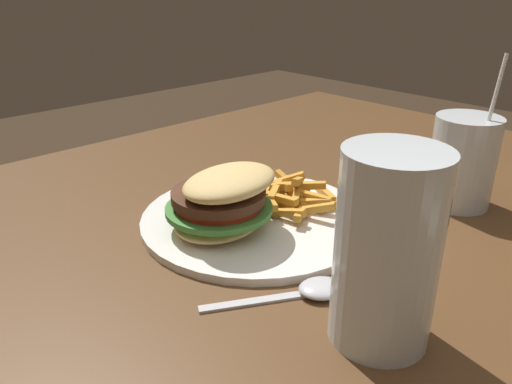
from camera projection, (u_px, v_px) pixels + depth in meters
name	position (u px, v px, depth m)	size (l,w,h in m)	color
meal_plate_near	(242.00, 208.00, 0.63)	(0.30, 0.30, 0.10)	white
beer_glass	(386.00, 255.00, 0.42)	(0.09, 0.09, 0.18)	silver
juice_glass	(462.00, 165.00, 0.68)	(0.09, 0.09, 0.21)	silver
spoon	(315.00, 289.00, 0.50)	(0.14, 0.10, 0.01)	silver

